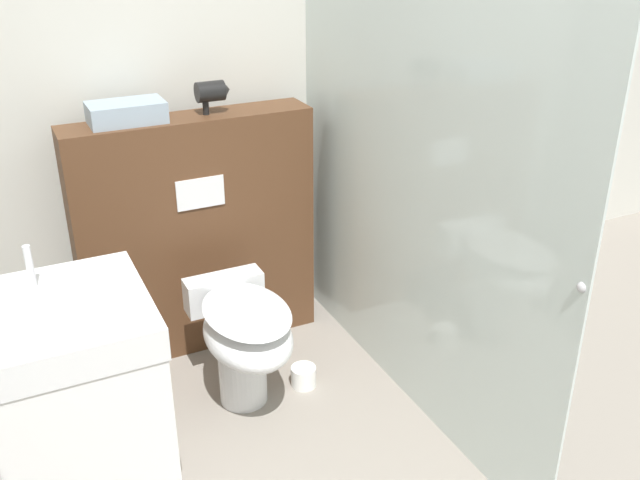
{
  "coord_description": "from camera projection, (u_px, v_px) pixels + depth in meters",
  "views": [
    {
      "loc": [
        -1.02,
        -1.11,
        2.0
      ],
      "look_at": [
        0.14,
        1.26,
        0.75
      ],
      "focal_mm": 40.0,
      "sensor_mm": 36.0,
      "label": 1
    }
  ],
  "objects": [
    {
      "name": "toilet",
      "position": [
        244.0,
        336.0,
        2.99
      ],
      "size": [
        0.35,
        0.6,
        0.52
      ],
      "color": "white",
      "rests_on": "ground_plane"
    },
    {
      "name": "shower_glass",
      "position": [
        410.0,
        174.0,
        2.83
      ],
      "size": [
        0.04,
        1.94,
        2.04
      ],
      "color": "silver",
      "rests_on": "ground_plane"
    },
    {
      "name": "partition_panel",
      "position": [
        197.0,
        235.0,
        3.38
      ],
      "size": [
        1.12,
        0.23,
        1.15
      ],
      "color": "#51331E",
      "rests_on": "ground_plane"
    },
    {
      "name": "sink_vanity",
      "position": [
        63.0,
        431.0,
        2.29
      ],
      "size": [
        0.63,
        0.55,
        1.06
      ],
      "color": "white",
      "rests_on": "ground_plane"
    },
    {
      "name": "folded_towel",
      "position": [
        126.0,
        112.0,
        3.03
      ],
      "size": [
        0.32,
        0.19,
        0.09
      ],
      "color": "#8C9EAD",
      "rests_on": "partition_panel"
    },
    {
      "name": "hair_drier",
      "position": [
        212.0,
        92.0,
        3.13
      ],
      "size": [
        0.15,
        0.09,
        0.15
      ],
      "color": "black",
      "rests_on": "partition_panel"
    },
    {
      "name": "wall_back",
      "position": [
        213.0,
        78.0,
        3.36
      ],
      "size": [
        8.0,
        0.06,
        2.5
      ],
      "color": "silver",
      "rests_on": "ground_plane"
    },
    {
      "name": "spare_toilet_roll",
      "position": [
        304.0,
        376.0,
        3.24
      ],
      "size": [
        0.11,
        0.11,
        0.1
      ],
      "color": "white",
      "rests_on": "ground_plane"
    }
  ]
}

